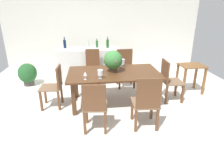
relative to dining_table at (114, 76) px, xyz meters
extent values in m
plane|color=silver|center=(0.00, -0.08, -0.66)|extent=(7.04, 7.04, 0.00)
cube|color=silver|center=(0.00, 2.52, 0.64)|extent=(6.40, 0.10, 2.60)
cube|color=#4C2D19|center=(0.00, 0.00, 0.07)|extent=(2.00, 1.08, 0.04)
cube|color=#4C2D19|center=(-0.87, -0.41, -0.30)|extent=(0.08, 0.08, 0.71)
cube|color=#4C2D19|center=(0.87, -0.41, -0.30)|extent=(0.08, 0.08, 0.71)
cube|color=#4C2D19|center=(-0.87, 0.41, -0.30)|extent=(0.08, 0.08, 0.71)
cube|color=#4C2D19|center=(0.87, 0.41, -0.30)|extent=(0.08, 0.08, 0.71)
cube|color=brown|center=(-0.63, 0.73, -0.44)|extent=(0.05, 0.05, 0.45)
cube|color=brown|center=(-0.30, 0.71, -0.44)|extent=(0.05, 0.05, 0.45)
cube|color=brown|center=(-0.60, 1.13, -0.44)|extent=(0.05, 0.05, 0.45)
cube|color=brown|center=(-0.27, 1.11, -0.44)|extent=(0.05, 0.05, 0.45)
cube|color=brown|center=(-0.45, 0.92, -0.20)|extent=(0.43, 0.50, 0.03)
cube|color=brown|center=(-0.44, 1.14, 0.09)|extent=(0.38, 0.06, 0.56)
cube|color=brown|center=(1.56, -0.20, -0.44)|extent=(0.05, 0.05, 0.45)
cube|color=brown|center=(1.57, 0.19, -0.44)|extent=(0.05, 0.05, 0.45)
cube|color=brown|center=(1.18, -0.19, -0.44)|extent=(0.05, 0.05, 0.45)
cube|color=brown|center=(1.20, 0.20, -0.44)|extent=(0.05, 0.05, 0.45)
cube|color=brown|center=(1.38, 0.00, -0.20)|extent=(0.47, 0.48, 0.03)
cube|color=brown|center=(1.17, 0.01, 0.06)|extent=(0.06, 0.43, 0.50)
cube|color=brown|center=(0.65, -0.74, -0.44)|extent=(0.05, 0.05, 0.45)
cube|color=brown|center=(0.27, -0.71, -0.44)|extent=(0.05, 0.05, 0.45)
cube|color=brown|center=(0.63, -1.13, -0.44)|extent=(0.05, 0.05, 0.45)
cube|color=brown|center=(0.25, -1.11, -0.44)|extent=(0.05, 0.05, 0.45)
cube|color=brown|center=(0.45, -0.92, -0.20)|extent=(0.48, 0.49, 0.03)
cube|color=brown|center=(0.44, -1.13, 0.09)|extent=(0.42, 0.06, 0.54)
cube|color=brown|center=(-0.26, -0.77, -0.44)|extent=(0.05, 0.05, 0.45)
cube|color=brown|center=(-0.61, -0.73, -0.44)|extent=(0.05, 0.05, 0.45)
cube|color=brown|center=(-0.29, -1.11, -0.44)|extent=(0.05, 0.05, 0.45)
cube|color=brown|center=(-0.64, -1.07, -0.44)|extent=(0.05, 0.05, 0.45)
cube|color=brown|center=(-0.45, -0.92, -0.20)|extent=(0.46, 0.45, 0.03)
cube|color=brown|center=(-0.47, -1.11, 0.05)|extent=(0.39, 0.08, 0.47)
cube|color=brown|center=(0.26, 0.74, -0.44)|extent=(0.05, 0.05, 0.45)
cube|color=brown|center=(0.66, 0.76, -0.44)|extent=(0.05, 0.05, 0.45)
cube|color=brown|center=(0.24, 1.08, -0.44)|extent=(0.05, 0.05, 0.45)
cube|color=brown|center=(0.64, 1.10, -0.44)|extent=(0.05, 0.05, 0.45)
cube|color=brown|center=(0.45, 0.92, -0.20)|extent=(0.50, 0.43, 0.03)
cube|color=brown|center=(0.44, 1.11, 0.08)|extent=(0.44, 0.06, 0.54)
cube|color=brown|center=(-1.56, 0.18, -0.44)|extent=(0.05, 0.05, 0.45)
cube|color=brown|center=(-1.57, -0.16, -0.44)|extent=(0.05, 0.05, 0.45)
cube|color=brown|center=(-1.19, 0.16, -0.44)|extent=(0.05, 0.05, 0.45)
cube|color=brown|center=(-1.20, -0.18, -0.44)|extent=(0.05, 0.05, 0.45)
cube|color=brown|center=(-1.38, 0.00, -0.20)|extent=(0.46, 0.44, 0.03)
cube|color=brown|center=(-1.18, -0.01, 0.04)|extent=(0.06, 0.39, 0.45)
cylinder|color=#4C3828|center=(-0.01, 0.04, 0.15)|extent=(0.19, 0.19, 0.11)
sphere|color=#387538|center=(-0.01, 0.04, 0.36)|extent=(0.41, 0.41, 0.41)
sphere|color=#C64C56|center=(0.06, 0.13, 0.39)|extent=(0.05, 0.05, 0.05)
sphere|color=#C64C56|center=(-0.17, 0.07, 0.36)|extent=(0.05, 0.05, 0.05)
sphere|color=#C64C56|center=(-0.20, 0.00, 0.39)|extent=(0.04, 0.04, 0.04)
sphere|color=#C64C56|center=(0.16, -0.03, 0.34)|extent=(0.05, 0.05, 0.05)
sphere|color=#C64C56|center=(0.02, -0.15, 0.38)|extent=(0.04, 0.04, 0.04)
cylinder|color=silver|center=(0.25, 0.36, 0.10)|extent=(0.09, 0.09, 0.01)
cylinder|color=silver|center=(0.25, 0.36, 0.13)|extent=(0.02, 0.02, 0.05)
cylinder|color=silver|center=(0.25, 0.36, 0.22)|extent=(0.12, 0.12, 0.12)
cylinder|color=silver|center=(-0.32, -0.35, 0.10)|extent=(0.08, 0.08, 0.01)
cylinder|color=silver|center=(-0.32, -0.35, 0.13)|extent=(0.02, 0.02, 0.05)
cylinder|color=silver|center=(-0.32, -0.35, 0.21)|extent=(0.11, 0.11, 0.11)
cylinder|color=silver|center=(-0.61, -0.36, 0.09)|extent=(0.06, 0.06, 0.00)
cylinder|color=silver|center=(-0.61, -0.36, 0.13)|extent=(0.01, 0.01, 0.08)
cone|color=silver|center=(-0.61, -0.36, 0.21)|extent=(0.08, 0.08, 0.08)
cube|color=silver|center=(-0.54, 1.59, -0.18)|extent=(1.79, 0.65, 0.95)
cylinder|color=#194C1E|center=(0.03, 1.65, 0.41)|extent=(0.08, 0.08, 0.24)
cylinder|color=#194C1E|center=(0.03, 1.65, 0.57)|extent=(0.03, 0.03, 0.08)
cylinder|color=#194C1E|center=(-0.28, 1.73, 0.39)|extent=(0.06, 0.06, 0.20)
cylinder|color=#194C1E|center=(-0.28, 1.73, 0.52)|extent=(0.02, 0.02, 0.06)
cylinder|color=#0F1E38|center=(-1.22, 1.74, 0.41)|extent=(0.08, 0.08, 0.24)
cylinder|color=#0F1E38|center=(-1.22, 1.74, 0.57)|extent=(0.03, 0.03, 0.08)
cylinder|color=#B2BFB7|center=(-0.55, 1.70, 0.38)|extent=(0.07, 0.07, 0.18)
cylinder|color=#B2BFB7|center=(-0.55, 1.70, 0.50)|extent=(0.02, 0.02, 0.06)
cube|color=brown|center=(2.03, 0.37, 0.06)|extent=(0.60, 0.48, 0.02)
cube|color=brown|center=(1.77, 0.17, -0.31)|extent=(0.05, 0.05, 0.71)
cube|color=brown|center=(2.29, 0.17, -0.31)|extent=(0.05, 0.05, 0.71)
cube|color=brown|center=(1.77, 0.57, -0.31)|extent=(0.05, 0.05, 0.71)
cube|color=brown|center=(2.29, 0.57, -0.31)|extent=(0.05, 0.05, 0.71)
cylinder|color=#423D38|center=(-2.26, 1.34, -0.58)|extent=(0.28, 0.28, 0.15)
ellipsoid|color=#235628|center=(-2.26, 1.34, -0.31)|extent=(0.50, 0.50, 0.55)
camera|label=1|loc=(-0.51, -3.85, 1.45)|focal=30.13mm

